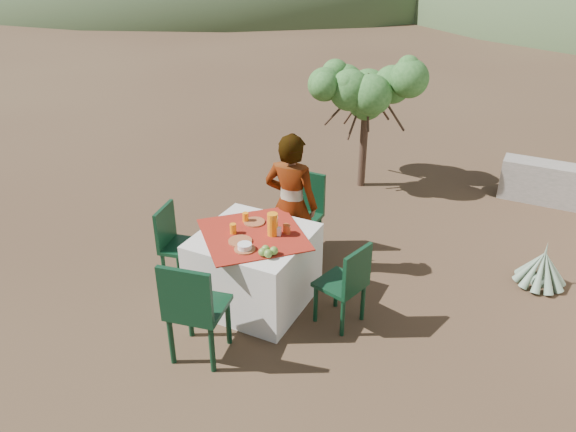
% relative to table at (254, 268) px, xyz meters
% --- Properties ---
extents(ground, '(160.00, 160.00, 0.00)m').
position_rel_table_xyz_m(ground, '(-0.48, 0.32, -0.38)').
color(ground, '#382519').
rests_on(ground, ground).
extents(table, '(1.30, 1.30, 0.76)m').
position_rel_table_xyz_m(table, '(0.00, 0.00, 0.00)').
color(table, silver).
rests_on(table, ground).
extents(chair_far, '(0.45, 0.45, 0.96)m').
position_rel_table_xyz_m(chair_far, '(0.01, 1.06, 0.15)').
color(chair_far, black).
rests_on(chair_far, ground).
extents(chair_near, '(0.54, 0.54, 1.00)m').
position_rel_table_xyz_m(chair_near, '(-0.02, -0.98, 0.17)').
color(chair_near, black).
rests_on(chair_near, ground).
extents(chair_left, '(0.46, 0.46, 0.86)m').
position_rel_table_xyz_m(chair_left, '(-0.89, -0.06, 0.09)').
color(chair_left, black).
rests_on(chair_left, ground).
extents(chair_right, '(0.48, 0.48, 0.85)m').
position_rel_table_xyz_m(chair_right, '(0.95, 0.05, 0.09)').
color(chair_right, black).
rests_on(chair_right, ground).
extents(person, '(0.61, 0.43, 1.57)m').
position_rel_table_xyz_m(person, '(0.07, 0.66, 0.40)').
color(person, '#8C6651').
rests_on(person, ground).
extents(shrub_tree, '(1.40, 1.37, 1.65)m').
position_rel_table_xyz_m(shrub_tree, '(0.04, 3.17, 0.92)').
color(shrub_tree, '#3F2C1F').
rests_on(shrub_tree, ground).
extents(agave, '(0.53, 0.54, 0.57)m').
position_rel_table_xyz_m(agave, '(2.54, 1.58, -0.19)').
color(agave, gray).
rests_on(agave, ground).
extents(plate_far, '(0.21, 0.21, 0.01)m').
position_rel_table_xyz_m(plate_far, '(-0.10, 0.20, 0.39)').
color(plate_far, brown).
rests_on(plate_far, table).
extents(plate_near, '(0.22, 0.22, 0.01)m').
position_rel_table_xyz_m(plate_near, '(-0.04, -0.18, 0.39)').
color(plate_near, brown).
rests_on(plate_near, table).
extents(glass_far, '(0.06, 0.06, 0.10)m').
position_rel_table_xyz_m(glass_far, '(-0.19, 0.18, 0.43)').
color(glass_far, orange).
rests_on(glass_far, table).
extents(glass_near, '(0.06, 0.06, 0.10)m').
position_rel_table_xyz_m(glass_near, '(-0.18, -0.07, 0.43)').
color(glass_near, orange).
rests_on(glass_near, table).
extents(juice_pitcher, '(0.10, 0.10, 0.22)m').
position_rel_table_xyz_m(juice_pitcher, '(0.17, 0.07, 0.49)').
color(juice_pitcher, orange).
rests_on(juice_pitcher, table).
extents(bowl_plate, '(0.20, 0.20, 0.01)m').
position_rel_table_xyz_m(bowl_plate, '(0.07, -0.29, 0.39)').
color(bowl_plate, brown).
rests_on(bowl_plate, table).
extents(white_bowl, '(0.13, 0.13, 0.05)m').
position_rel_table_xyz_m(white_bowl, '(0.07, -0.29, 0.42)').
color(white_bowl, white).
rests_on(white_bowl, bowl_plate).
extents(jar_left, '(0.06, 0.06, 0.09)m').
position_rel_table_xyz_m(jar_left, '(0.29, 0.15, 0.43)').
color(jar_left, '#BD4E21').
rests_on(jar_left, table).
extents(jar_right, '(0.06, 0.06, 0.09)m').
position_rel_table_xyz_m(jar_right, '(0.27, 0.16, 0.43)').
color(jar_right, '#BD4E21').
rests_on(jar_right, table).
extents(napkin_holder, '(0.08, 0.06, 0.09)m').
position_rel_table_xyz_m(napkin_holder, '(0.22, 0.08, 0.43)').
color(napkin_holder, white).
rests_on(napkin_holder, table).
extents(fruit_cluster, '(0.16, 0.14, 0.08)m').
position_rel_table_xyz_m(fruit_cluster, '(0.31, -0.28, 0.42)').
color(fruit_cluster, olive).
rests_on(fruit_cluster, table).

